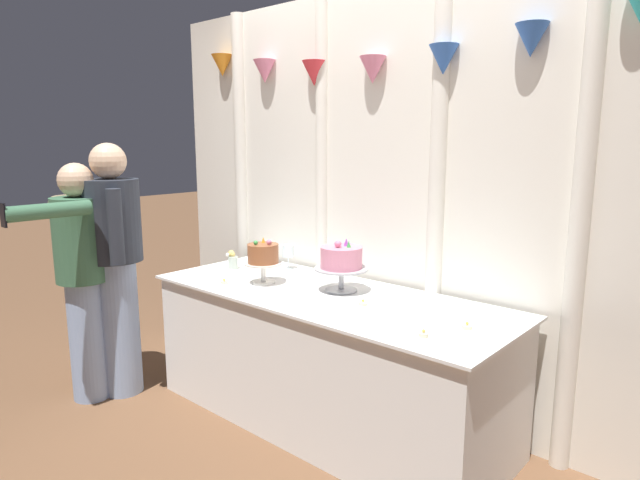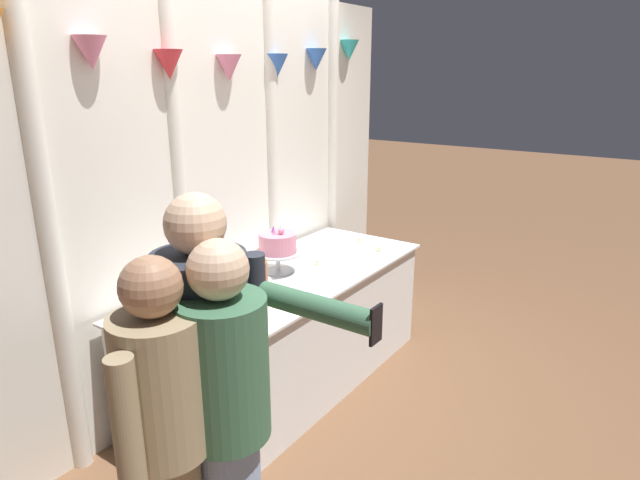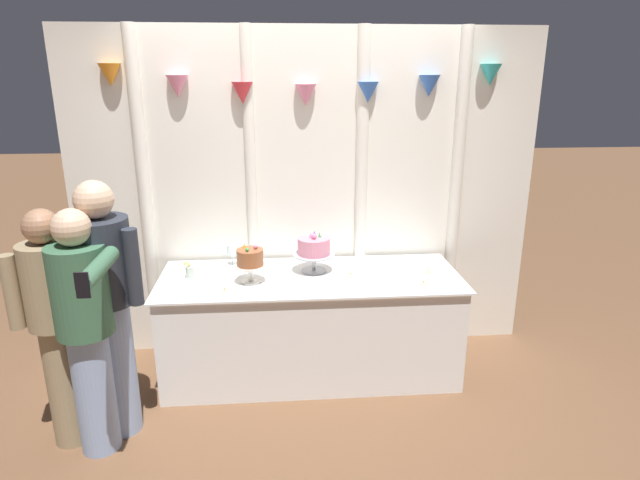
# 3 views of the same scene
# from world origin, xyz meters

# --- Properties ---
(ground_plane) EXTENTS (24.00, 24.00, 0.00)m
(ground_plane) POSITION_xyz_m (0.00, 0.00, 0.00)
(ground_plane) COLOR brown
(draped_curtain) EXTENTS (3.50, 0.16, 2.45)m
(draped_curtain) POSITION_xyz_m (-0.00, 0.55, 1.27)
(draped_curtain) COLOR white
(draped_curtain) RESTS_ON ground_plane
(cake_table) EXTENTS (2.12, 0.80, 0.76)m
(cake_table) POSITION_xyz_m (0.00, 0.10, 0.38)
(cake_table) COLOR white
(cake_table) RESTS_ON ground_plane
(cake_display_nearleft) EXTENTS (0.22, 0.22, 0.27)m
(cake_display_nearleft) POSITION_xyz_m (-0.41, 0.02, 0.92)
(cake_display_nearleft) COLOR silver
(cake_display_nearleft) RESTS_ON cake_table
(cake_display_nearright) EXTENTS (0.30, 0.30, 0.30)m
(cake_display_nearright) POSITION_xyz_m (0.03, 0.19, 0.93)
(cake_display_nearright) COLOR #B2B2B7
(cake_display_nearright) RESTS_ON cake_table
(wine_glass) EXTENTS (0.08, 0.08, 0.16)m
(wine_glass) POSITION_xyz_m (-0.56, 0.37, 0.87)
(wine_glass) COLOR silver
(wine_glass) RESTS_ON cake_table
(flower_vase) EXTENTS (0.08, 0.07, 0.12)m
(flower_vase) POSITION_xyz_m (-0.84, 0.14, 0.81)
(flower_vase) COLOR #B2C1B2
(flower_vase) RESTS_ON cake_table
(tealight_far_left) EXTENTS (0.04, 0.04, 0.03)m
(tealight_far_left) POSITION_xyz_m (-0.58, -0.15, 0.77)
(tealight_far_left) COLOR beige
(tealight_far_left) RESTS_ON cake_table
(tealight_near_left) EXTENTS (0.05, 0.05, 0.03)m
(tealight_near_left) POSITION_xyz_m (0.28, 0.06, 0.77)
(tealight_near_left) COLOR beige
(tealight_near_left) RESTS_ON cake_table
(tealight_near_right) EXTENTS (0.04, 0.04, 0.03)m
(tealight_near_right) POSITION_xyz_m (0.75, -0.13, 0.77)
(tealight_near_right) COLOR beige
(tealight_near_right) RESTS_ON cake_table
(tealight_far_right) EXTENTS (0.05, 0.05, 0.03)m
(tealight_far_right) POSITION_xyz_m (0.85, 0.09, 0.77)
(tealight_far_right) COLOR beige
(tealight_far_right) RESTS_ON cake_table
(guest_girl_blue_dress) EXTENTS (0.47, 0.64, 1.46)m
(guest_girl_blue_dress) POSITION_xyz_m (-1.29, -0.65, 0.81)
(guest_girl_blue_dress) COLOR #93ADD6
(guest_girl_blue_dress) RESTS_ON ground_plane
(guest_man_dark_suit) EXTENTS (0.47, 0.44, 1.57)m
(guest_man_dark_suit) POSITION_xyz_m (-1.22, -0.48, 0.86)
(guest_man_dark_suit) COLOR #93ADD6
(guest_man_dark_suit) RESTS_ON ground_plane
(guest_man_pink_jacket) EXTENTS (0.44, 0.37, 1.44)m
(guest_man_pink_jacket) POSITION_xyz_m (-1.48, -0.56, 0.79)
(guest_man_pink_jacket) COLOR #9E8966
(guest_man_pink_jacket) RESTS_ON ground_plane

